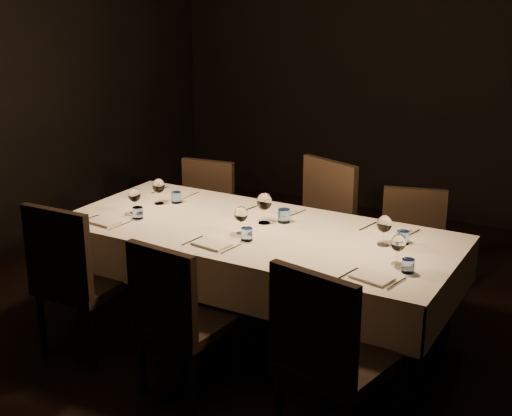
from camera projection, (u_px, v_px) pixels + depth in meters
The scene contains 14 objects.
room at pixel (256, 113), 4.25m from camera, with size 5.01×6.01×3.01m.
dining_table at pixel (256, 240), 4.50m from camera, with size 2.52×1.12×0.76m.
chair_near_left at pixel (74, 274), 4.34m from camera, with size 0.49×0.49×1.00m.
place_setting_near_left at pixel (126, 207), 4.68m from camera, with size 0.32×0.40×0.17m.
chair_near_center at pixel (177, 313), 3.90m from camera, with size 0.49×0.49×0.94m.
place_setting_near_center at pixel (234, 228), 4.29m from camera, with size 0.33×0.40×0.18m.
chair_near_right at pixel (327, 353), 3.43m from camera, with size 0.56×0.56×1.01m.
place_setting_near_right at pixel (393, 259), 3.83m from camera, with size 0.33×0.40×0.17m.
chair_far_left at pixel (203, 213), 5.59m from camera, with size 0.48×0.48×0.91m.
place_setting_far_left at pixel (168, 191), 5.03m from camera, with size 0.32×0.40×0.18m.
chair_far_center at pixel (316, 226), 5.13m from camera, with size 0.63×0.63×1.03m.
place_setting_far_center at pixel (272, 208), 4.64m from camera, with size 0.38×0.42×0.20m.
chair_far_right at pixel (412, 248), 4.88m from camera, with size 0.53×0.53×0.90m.
place_setting_far_right at pixel (390, 229), 4.26m from camera, with size 0.35×0.41×0.19m.
Camera 1 is at (2.07, -3.67, 2.28)m, focal length 50.00 mm.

